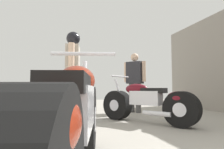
# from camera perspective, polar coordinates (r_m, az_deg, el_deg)

# --- Properties ---
(ground_plane) EXTENTS (15.98, 15.98, 0.00)m
(ground_plane) POSITION_cam_1_polar(r_m,az_deg,el_deg) (3.23, 5.24, -15.35)
(ground_plane) COLOR #9E998E
(motorcycle_maroon_cruiser) EXTENTS (0.77, 2.11, 0.99)m
(motorcycle_maroon_cruiser) POSITION_cam_1_polar(r_m,az_deg,el_deg) (1.24, -11.97, -14.30)
(motorcycle_maroon_cruiser) COLOR black
(motorcycle_maroon_cruiser) RESTS_ON ground_plane
(motorcycle_black_naked) EXTENTS (1.31, 1.67, 0.89)m
(motorcycle_black_naked) POSITION_cam_1_polar(r_m,az_deg,el_deg) (3.67, 10.34, -8.18)
(motorcycle_black_naked) COLOR black
(motorcycle_black_naked) RESTS_ON ground_plane
(mechanic_in_blue) EXTENTS (0.51, 0.53, 1.58)m
(mechanic_in_blue) POSITION_cam_1_polar(r_m,az_deg,el_deg) (5.25, 6.68, -1.23)
(mechanic_in_blue) COLOR #4C4C4C
(mechanic_in_blue) RESTS_ON ground_plane
(mechanic_with_helmet) EXTENTS (0.32, 0.70, 1.77)m
(mechanic_with_helmet) POSITION_cam_1_polar(r_m,az_deg,el_deg) (3.95, -11.38, 2.20)
(mechanic_with_helmet) COLOR #2D3851
(mechanic_with_helmet) RESTS_ON ground_plane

